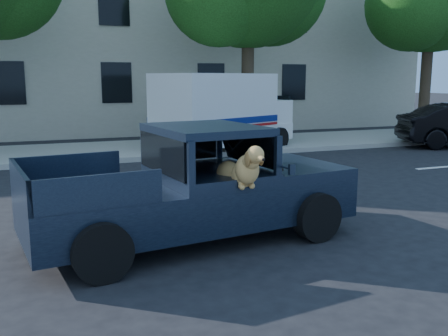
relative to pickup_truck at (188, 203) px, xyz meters
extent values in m
plane|color=black|center=(0.17, 0.08, -0.57)|extent=(120.00, 120.00, 0.00)
cube|color=gray|center=(0.17, 9.28, -0.50)|extent=(60.00, 4.00, 0.15)
cylinder|color=#332619|center=(5.17, 9.68, 1.63)|extent=(0.44, 0.44, 4.40)
cylinder|color=#332619|center=(13.17, 9.68, 1.63)|extent=(0.44, 0.44, 4.40)
sphere|color=#17390E|center=(11.97, 9.38, 4.63)|extent=(3.60, 3.60, 3.60)
sphere|color=#17390E|center=(14.17, 9.98, 4.93)|extent=(4.00, 4.00, 4.00)
cube|color=beige|center=(3.17, 16.58, 3.93)|extent=(26.00, 6.00, 9.00)
cube|color=black|center=(0.07, 0.03, 0.00)|extent=(4.94, 2.42, 0.60)
cube|color=black|center=(1.75, 0.25, 0.37)|extent=(1.59, 1.98, 0.15)
cube|color=black|center=(0.30, 0.06, 1.07)|extent=(1.63, 1.92, 0.11)
cube|color=black|center=(1.03, 0.16, 0.75)|extent=(0.43, 1.58, 0.52)
cube|color=black|center=(0.53, -0.32, 0.17)|extent=(0.56, 0.56, 0.35)
cube|color=black|center=(1.17, -0.98, 0.59)|extent=(0.10, 0.06, 0.15)
cube|color=silver|center=(3.76, 8.32, 0.03)|extent=(5.05, 3.78, 0.55)
cube|color=silver|center=(3.36, 8.14, 1.13)|extent=(4.25, 3.42, 1.64)
cube|color=silver|center=(5.41, 9.06, 0.69)|extent=(1.73, 2.25, 0.77)
cube|color=navy|center=(3.79, 7.18, 0.52)|extent=(3.41, 1.54, 0.20)
cube|color=#9E0F0F|center=(3.79, 7.18, 0.35)|extent=(3.41, 1.54, 0.08)
camera|label=1|loc=(-2.04, -6.81, 1.80)|focal=40.00mm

